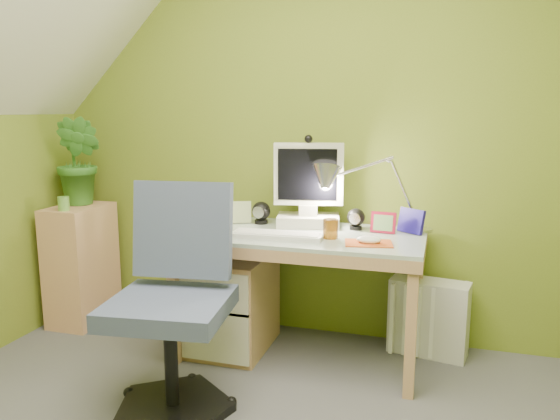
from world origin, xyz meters
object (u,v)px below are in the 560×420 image
(side_ledge, at_px, (82,264))
(desk, at_px, (299,295))
(desk_lamp, at_px, (392,177))
(potted_plant, at_px, (80,161))
(task_chair, at_px, (169,302))
(monitor, at_px, (309,184))
(radiator, at_px, (429,317))

(side_ledge, bearing_deg, desk, -3.43)
(desk_lamp, distance_m, potted_plant, 1.89)
(potted_plant, xyz_separation_m, task_chair, (1.05, -0.85, -0.50))
(desk_lamp, relative_size, potted_plant, 1.06)
(potted_plant, bearing_deg, side_ledge, -90.00)
(monitor, bearing_deg, task_chair, -125.67)
(side_ledge, distance_m, potted_plant, 0.65)
(potted_plant, bearing_deg, desk, -5.40)
(task_chair, bearing_deg, desk, 54.17)
(side_ledge, height_order, task_chair, task_chair)
(desk, xyz_separation_m, task_chair, (-0.39, -0.72, 0.17))
(potted_plant, relative_size, task_chair, 0.53)
(task_chair, bearing_deg, potted_plant, 133.73)
(monitor, bearing_deg, side_ledge, 171.69)
(monitor, bearing_deg, desk_lamp, -12.04)
(side_ledge, distance_m, radiator, 2.12)
(monitor, bearing_deg, desk, -102.04)
(desk_lamp, xyz_separation_m, side_ledge, (-1.89, -0.09, -0.61))
(side_ledge, bearing_deg, potted_plant, 90.00)
(desk_lamp, bearing_deg, side_ledge, -167.72)
(desk, relative_size, desk_lamp, 2.22)
(task_chair, bearing_deg, side_ledge, 135.42)
(monitor, height_order, desk_lamp, desk_lamp)
(monitor, distance_m, desk_lamp, 0.45)
(desk, distance_m, side_ledge, 1.44)
(desk, xyz_separation_m, side_ledge, (-1.44, 0.09, 0.03))
(side_ledge, bearing_deg, desk_lamp, 2.84)
(desk, distance_m, task_chair, 0.83)
(task_chair, bearing_deg, radiator, 34.52)
(radiator, bearing_deg, potted_plant, -167.48)
(side_ledge, xyz_separation_m, task_chair, (1.05, -0.80, 0.14))
(side_ledge, relative_size, radiator, 1.78)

